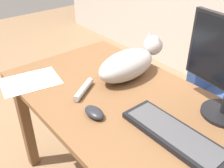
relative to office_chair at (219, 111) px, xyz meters
name	(u,v)px	position (x,y,z in m)	size (l,w,h in m)	color
desk	(131,121)	(-0.10, -0.69, 0.21)	(1.39, 0.74, 0.72)	brown
office_chair	(219,111)	(0.00, 0.00, 0.00)	(0.48, 0.48, 0.93)	black
keyboard	(174,134)	(0.16, -0.71, 0.33)	(0.44, 0.15, 0.03)	black
cat	(129,63)	(-0.31, -0.52, 0.40)	(0.20, 0.61, 0.20)	#B2ADA8
computer_mouse	(94,112)	(-0.14, -0.87, 0.34)	(0.11, 0.06, 0.04)	#232328
paper_sheet	(30,81)	(-0.59, -0.97, 0.32)	(0.21, 0.30, 0.00)	white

